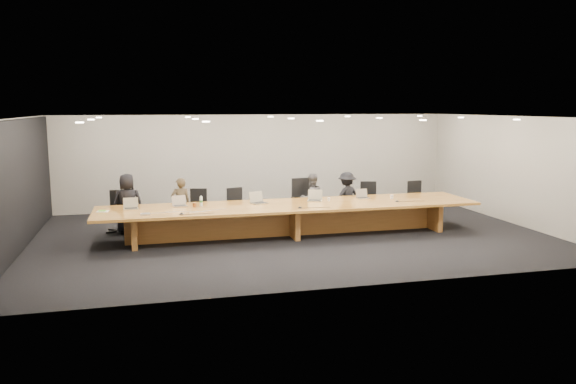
% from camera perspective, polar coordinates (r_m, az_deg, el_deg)
% --- Properties ---
extents(ground, '(12.00, 12.00, 0.00)m').
position_cam_1_polar(ground, '(13.44, 0.32, -4.41)').
color(ground, black).
rests_on(ground, ground).
extents(back_wall, '(12.00, 0.02, 2.80)m').
position_cam_1_polar(back_wall, '(17.07, -3.07, 3.16)').
color(back_wall, beige).
rests_on(back_wall, ground).
extents(left_wall_panel, '(0.08, 7.84, 2.74)m').
position_cam_1_polar(left_wall_panel, '(13.05, -25.82, 0.44)').
color(left_wall_panel, black).
rests_on(left_wall_panel, ground).
extents(conference_table, '(9.00, 1.80, 0.75)m').
position_cam_1_polar(conference_table, '(13.33, 0.32, -2.23)').
color(conference_table, brown).
rests_on(conference_table, ground).
extents(chair_far_left, '(0.57, 0.57, 1.04)m').
position_cam_1_polar(chair_far_left, '(14.26, -16.85, -1.89)').
color(chair_far_left, black).
rests_on(chair_far_left, ground).
extents(chair_left, '(0.63, 0.63, 1.01)m').
position_cam_1_polar(chair_left, '(14.29, -9.17, -1.66)').
color(chair_left, black).
rests_on(chair_left, ground).
extents(chair_mid_left, '(0.64, 0.64, 1.01)m').
position_cam_1_polar(chair_mid_left, '(14.35, -5.09, -1.55)').
color(chair_mid_left, black).
rests_on(chair_mid_left, ground).
extents(chair_mid_right, '(0.67, 0.67, 1.20)m').
position_cam_1_polar(chair_mid_right, '(14.67, 1.66, -0.90)').
color(chair_mid_right, black).
rests_on(chair_mid_right, ground).
extents(chair_right, '(0.65, 0.65, 1.03)m').
position_cam_1_polar(chair_right, '(15.39, 8.22, -0.85)').
color(chair_right, black).
rests_on(chair_right, ground).
extents(chair_far_right, '(0.58, 0.58, 1.02)m').
position_cam_1_polar(chair_far_right, '(15.91, 13.10, -0.70)').
color(chair_far_right, black).
rests_on(chair_far_right, ground).
extents(person_a, '(0.73, 0.50, 1.46)m').
position_cam_1_polar(person_a, '(14.08, -15.97, -1.12)').
color(person_a, black).
rests_on(person_a, ground).
extents(person_b, '(0.51, 0.36, 1.32)m').
position_cam_1_polar(person_b, '(14.06, -10.84, -1.23)').
color(person_b, '#392F1F').
rests_on(person_b, ground).
extents(person_c, '(0.74, 0.64, 1.32)m').
position_cam_1_polar(person_c, '(14.65, 2.41, -0.68)').
color(person_c, '#4D4C4E').
rests_on(person_c, ground).
extents(person_d, '(0.96, 0.70, 1.32)m').
position_cam_1_polar(person_d, '(15.03, 5.99, -0.48)').
color(person_d, black).
rests_on(person_d, ground).
extents(laptop_a, '(0.34, 0.25, 0.26)m').
position_cam_1_polar(laptop_a, '(13.14, -15.68, -1.13)').
color(laptop_a, tan).
rests_on(laptop_a, conference_table).
extents(laptop_b, '(0.35, 0.28, 0.25)m').
position_cam_1_polar(laptop_b, '(13.23, -10.93, -0.90)').
color(laptop_b, '#BFAA92').
rests_on(laptop_b, conference_table).
extents(laptop_c, '(0.44, 0.39, 0.29)m').
position_cam_1_polar(laptop_c, '(13.39, -2.97, -0.56)').
color(laptop_c, tan).
rests_on(laptop_c, conference_table).
extents(laptop_d, '(0.42, 0.37, 0.28)m').
position_cam_1_polar(laptop_d, '(13.75, 2.73, -0.35)').
color(laptop_d, tan).
rests_on(laptop_d, conference_table).
extents(laptop_e, '(0.32, 0.24, 0.24)m').
position_cam_1_polar(laptop_e, '(14.24, 7.66, -0.17)').
color(laptop_e, tan).
rests_on(laptop_e, conference_table).
extents(water_bottle, '(0.07, 0.07, 0.22)m').
position_cam_1_polar(water_bottle, '(13.21, -8.82, -0.94)').
color(water_bottle, silver).
rests_on(water_bottle, conference_table).
extents(amber_mug, '(0.08, 0.08, 0.09)m').
position_cam_1_polar(amber_mug, '(13.10, -9.49, -1.32)').
color(amber_mug, brown).
rests_on(amber_mug, conference_table).
extents(paper_cup_near, '(0.09, 0.09, 0.08)m').
position_cam_1_polar(paper_cup_near, '(13.77, 4.18, -0.75)').
color(paper_cup_near, silver).
rests_on(paper_cup_near, conference_table).
extents(paper_cup_far, '(0.10, 0.10, 0.10)m').
position_cam_1_polar(paper_cup_far, '(14.30, 10.50, -0.50)').
color(paper_cup_far, silver).
rests_on(paper_cup_far, conference_table).
extents(notepad, '(0.27, 0.23, 0.01)m').
position_cam_1_polar(notepad, '(13.02, -18.31, -1.88)').
color(notepad, white).
rests_on(notepad, conference_table).
extents(lime_gadget, '(0.16, 0.11, 0.02)m').
position_cam_1_polar(lime_gadget, '(13.01, -18.35, -1.81)').
color(lime_gadget, '#69C133').
rests_on(lime_gadget, notepad).
extents(av_box, '(0.21, 0.16, 0.03)m').
position_cam_1_polar(av_box, '(12.40, -14.30, -2.19)').
color(av_box, silver).
rests_on(av_box, conference_table).
extents(mic_left, '(0.14, 0.14, 0.03)m').
position_cam_1_polar(mic_left, '(12.28, -10.77, -2.17)').
color(mic_left, black).
rests_on(mic_left, conference_table).
extents(mic_center, '(0.13, 0.13, 0.03)m').
position_cam_1_polar(mic_center, '(12.80, 1.23, -1.57)').
color(mic_center, black).
rests_on(mic_center, conference_table).
extents(mic_right, '(0.13, 0.13, 0.03)m').
position_cam_1_polar(mic_right, '(13.92, 11.03, -0.91)').
color(mic_right, black).
rests_on(mic_right, conference_table).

